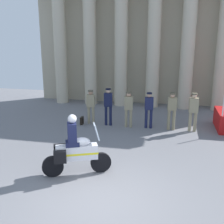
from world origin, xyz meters
name	(u,v)px	position (x,y,z in m)	size (l,w,h in m)	color
ground_plane	(100,201)	(0.00, 0.00, 0.00)	(28.00, 28.00, 0.00)	slate
colonnade_backdrop	(155,35)	(0.49, 10.89, 4.16)	(14.71, 1.61, 8.28)	#B6AB91
officer_in_row_0	(91,104)	(-2.09, 6.33, 0.96)	(0.40, 0.26, 1.63)	gray
officer_in_row_1	(108,104)	(-1.23, 6.26, 1.04)	(0.40, 0.26, 1.76)	#141938
officer_in_row_2	(129,107)	(-0.26, 6.18, 0.98)	(0.40, 0.26, 1.66)	gray
officer_in_row_3	(149,107)	(0.66, 6.24, 0.98)	(0.40, 0.26, 1.66)	#191E42
officer_in_row_4	(172,108)	(1.68, 6.19, 1.00)	(0.40, 0.26, 1.69)	#847A5B
officer_in_row_5	(193,109)	(2.60, 6.17, 1.02)	(0.40, 0.26, 1.73)	gray
motorcycle_with_rider	(74,150)	(-1.12, 1.26, 0.79)	(1.97, 1.04, 1.90)	black
briefcase_on_ground	(82,121)	(-2.49, 6.12, 0.18)	(0.10, 0.32, 0.36)	black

